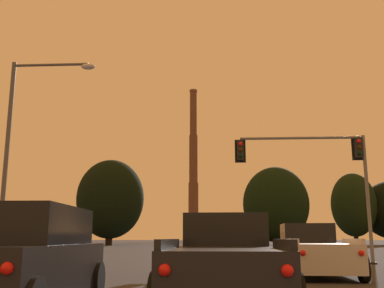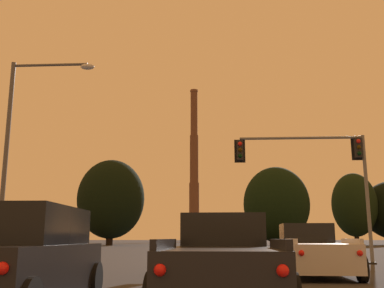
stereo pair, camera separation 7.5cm
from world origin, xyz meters
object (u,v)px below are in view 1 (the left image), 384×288
suv_left_lane_second (23,259)px  pickup_truck_center_lane_second (226,262)px  pickup_truck_right_lane_front (314,252)px  hatchback_center_lane_front (210,256)px  traffic_light_overhead_right (322,164)px  street_lamp (21,137)px  smokestack (193,180)px

suv_left_lane_second → pickup_truck_center_lane_second: size_ratio=0.89×
suv_left_lane_second → pickup_truck_right_lane_front: bearing=48.1°
hatchback_center_lane_front → traffic_light_overhead_right: 10.20m
street_lamp → smokestack: (0.93, 128.63, 14.49)m
suv_left_lane_second → pickup_truck_center_lane_second: (3.73, 1.00, -0.09)m
pickup_truck_center_lane_second → suv_left_lane_second: bearing=-163.8°
pickup_truck_center_lane_second → traffic_light_overhead_right: bearing=70.7°
hatchback_center_lane_front → pickup_truck_right_lane_front: pickup_truck_right_lane_front is taller
pickup_truck_center_lane_second → smokestack: (-7.81, 138.19, 19.32)m
traffic_light_overhead_right → hatchback_center_lane_front: bearing=-128.9°
pickup_truck_center_lane_second → pickup_truck_right_lane_front: bearing=67.1°
street_lamp → suv_left_lane_second: bearing=-64.6°
hatchback_center_lane_front → street_lamp: 9.99m
pickup_truck_center_lane_second → street_lamp: street_lamp is taller
hatchback_center_lane_front → pickup_truck_center_lane_second: bearing=-88.8°
traffic_light_overhead_right → pickup_truck_right_lane_front: bearing=-106.7°
traffic_light_overhead_right → street_lamp: (-14.08, -4.66, 0.55)m
suv_left_lane_second → traffic_light_overhead_right: traffic_light_overhead_right is taller
pickup_truck_right_lane_front → traffic_light_overhead_right: size_ratio=0.80×
traffic_light_overhead_right → smokestack: size_ratio=0.14×
pickup_truck_right_lane_front → street_lamp: 13.13m
pickup_truck_center_lane_second → pickup_truck_right_lane_front: size_ratio=0.99×
hatchback_center_lane_front → traffic_light_overhead_right: (5.77, 7.16, 4.41)m
street_lamp → smokestack: 129.45m
pickup_truck_center_lane_second → pickup_truck_right_lane_front: same height
suv_left_lane_second → pickup_truck_center_lane_second: bearing=13.3°
hatchback_center_lane_front → street_lamp: size_ratio=0.46×
pickup_truck_center_lane_second → smokestack: 139.76m
pickup_truck_center_lane_second → traffic_light_overhead_right: 15.78m
suv_left_lane_second → street_lamp: street_lamp is taller
traffic_light_overhead_right → suv_left_lane_second: bearing=-120.8°
street_lamp → smokestack: smokestack is taller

